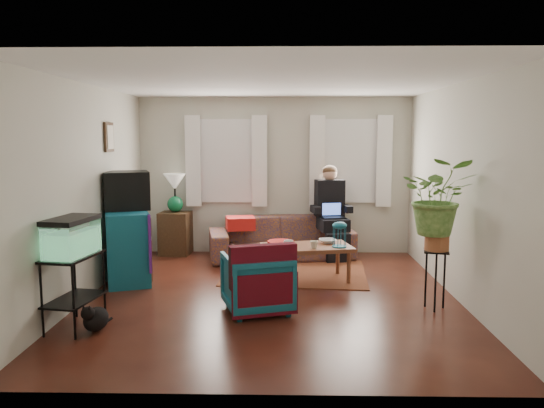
{
  "coord_description": "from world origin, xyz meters",
  "views": [
    {
      "loc": [
        0.15,
        -6.34,
        1.98
      ],
      "look_at": [
        0.0,
        0.4,
        1.1
      ],
      "focal_mm": 35.0,
      "sensor_mm": 36.0,
      "label": 1
    }
  ],
  "objects_px": {
    "dresser": "(127,245)",
    "armchair": "(257,279)",
    "sofa": "(281,231)",
    "coffee_table": "(306,263)",
    "plant_stand": "(435,280)",
    "side_table": "(176,233)",
    "aquarium_stand": "(74,292)"
  },
  "relations": [
    {
      "from": "dresser",
      "to": "plant_stand",
      "type": "height_order",
      "value": "dresser"
    },
    {
      "from": "dresser",
      "to": "aquarium_stand",
      "type": "relative_size",
      "value": 1.41
    },
    {
      "from": "dresser",
      "to": "aquarium_stand",
      "type": "xyz_separation_m",
      "value": [
        -0.01,
        -1.83,
        -0.1
      ]
    },
    {
      "from": "dresser",
      "to": "aquarium_stand",
      "type": "distance_m",
      "value": 1.83
    },
    {
      "from": "aquarium_stand",
      "to": "plant_stand",
      "type": "height_order",
      "value": "aquarium_stand"
    },
    {
      "from": "aquarium_stand",
      "to": "side_table",
      "type": "bearing_deg",
      "value": 93.43
    },
    {
      "from": "aquarium_stand",
      "to": "armchair",
      "type": "bearing_deg",
      "value": 26.38
    },
    {
      "from": "side_table",
      "to": "armchair",
      "type": "xyz_separation_m",
      "value": [
        1.5,
        -2.87,
        0.01
      ]
    },
    {
      "from": "side_table",
      "to": "plant_stand",
      "type": "height_order",
      "value": "side_table"
    },
    {
      "from": "coffee_table",
      "to": "armchair",
      "type": "bearing_deg",
      "value": -127.46
    },
    {
      "from": "side_table",
      "to": "coffee_table",
      "type": "height_order",
      "value": "side_table"
    },
    {
      "from": "armchair",
      "to": "plant_stand",
      "type": "distance_m",
      "value": 2.03
    },
    {
      "from": "coffee_table",
      "to": "plant_stand",
      "type": "relative_size",
      "value": 1.73
    },
    {
      "from": "aquarium_stand",
      "to": "armchair",
      "type": "relative_size",
      "value": 1.05
    },
    {
      "from": "sofa",
      "to": "armchair",
      "type": "distance_m",
      "value": 2.6
    },
    {
      "from": "armchair",
      "to": "plant_stand",
      "type": "relative_size",
      "value": 1.06
    },
    {
      "from": "plant_stand",
      "to": "dresser",
      "type": "bearing_deg",
      "value": 163.44
    },
    {
      "from": "dresser",
      "to": "armchair",
      "type": "distance_m",
      "value": 2.23
    },
    {
      "from": "side_table",
      "to": "sofa",
      "type": "bearing_deg",
      "value": -9.12
    },
    {
      "from": "dresser",
      "to": "armchair",
      "type": "relative_size",
      "value": 1.48
    },
    {
      "from": "sofa",
      "to": "coffee_table",
      "type": "xyz_separation_m",
      "value": [
        0.35,
        -1.35,
        -0.2
      ]
    },
    {
      "from": "sofa",
      "to": "armchair",
      "type": "relative_size",
      "value": 3.13
    },
    {
      "from": "plant_stand",
      "to": "coffee_table",
      "type": "bearing_deg",
      "value": 141.23
    },
    {
      "from": "armchair",
      "to": "coffee_table",
      "type": "xyz_separation_m",
      "value": [
        0.61,
        1.24,
        -0.12
      ]
    },
    {
      "from": "aquarium_stand",
      "to": "plant_stand",
      "type": "xyz_separation_m",
      "value": [
        3.88,
        0.68,
        -0.04
      ]
    },
    {
      "from": "armchair",
      "to": "coffee_table",
      "type": "bearing_deg",
      "value": -133.72
    },
    {
      "from": "sofa",
      "to": "side_table",
      "type": "xyz_separation_m",
      "value": [
        -1.76,
        0.28,
        -0.09
      ]
    },
    {
      "from": "side_table",
      "to": "plant_stand",
      "type": "distance_m",
      "value": 4.48
    },
    {
      "from": "armchair",
      "to": "coffee_table",
      "type": "relative_size",
      "value": 0.61
    },
    {
      "from": "dresser",
      "to": "sofa",
      "type": "bearing_deg",
      "value": 13.2
    },
    {
      "from": "sofa",
      "to": "dresser",
      "type": "xyz_separation_m",
      "value": [
        -2.1,
        -1.33,
        0.04
      ]
    },
    {
      "from": "aquarium_stand",
      "to": "coffee_table",
      "type": "distance_m",
      "value": 3.06
    }
  ]
}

